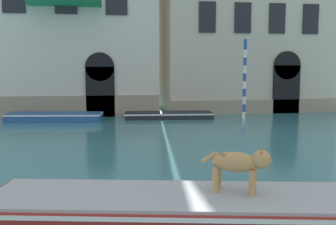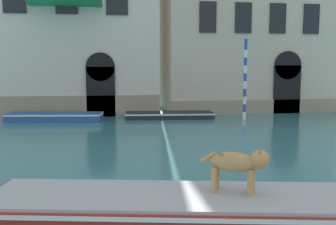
# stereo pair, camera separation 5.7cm
# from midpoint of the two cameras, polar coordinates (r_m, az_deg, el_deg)

# --- Properties ---
(boat_foreground) EXTENTS (7.85, 3.34, 0.70)m
(boat_foreground) POSITION_cam_midpoint_polar(r_m,az_deg,el_deg) (7.54, 2.92, -14.12)
(boat_foreground) COLOR maroon
(boat_foreground) RESTS_ON ground_plane
(dog_on_deck) EXTENTS (1.20, 0.76, 0.87)m
(dog_on_deck) POSITION_cam_midpoint_polar(r_m,az_deg,el_deg) (7.48, 10.17, -7.23)
(dog_on_deck) COLOR tan
(dog_on_deck) RESTS_ON boat_foreground
(boat_moored_near_palazzo) EXTENTS (5.30, 2.19, 0.44)m
(boat_moored_near_palazzo) POSITION_cam_midpoint_polar(r_m,az_deg,el_deg) (22.61, -16.22, -0.59)
(boat_moored_near_palazzo) COLOR #234C8C
(boat_moored_near_palazzo) RESTS_ON ground_plane
(boat_moored_far) EXTENTS (5.19, 1.98, 0.35)m
(boat_moored_far) POSITION_cam_midpoint_polar(r_m,az_deg,el_deg) (22.86, 0.04, -0.36)
(boat_moored_far) COLOR black
(boat_moored_far) RESTS_ON ground_plane
(mooring_pole_0) EXTENTS (0.19, 0.19, 4.54)m
(mooring_pole_0) POSITION_cam_midpoint_polar(r_m,az_deg,el_deg) (22.55, 10.98, 4.77)
(mooring_pole_0) COLOR white
(mooring_pole_0) RESTS_ON ground_plane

